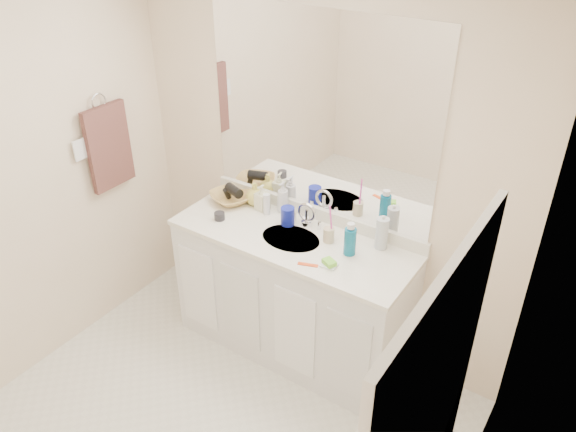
# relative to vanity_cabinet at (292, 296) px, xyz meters

# --- Properties ---
(wall_back) EXTENTS (2.60, 0.02, 2.40)m
(wall_back) POSITION_rel_vanity_cabinet_xyz_m (0.00, 0.28, 0.77)
(wall_back) COLOR #F9E3C3
(wall_back) RESTS_ON floor
(wall_right) EXTENTS (0.02, 2.60, 2.40)m
(wall_right) POSITION_rel_vanity_cabinet_xyz_m (1.30, -1.02, 0.77)
(wall_right) COLOR #F9E3C3
(wall_right) RESTS_ON floor
(vanity_cabinet) EXTENTS (1.50, 0.55, 0.85)m
(vanity_cabinet) POSITION_rel_vanity_cabinet_xyz_m (0.00, 0.00, 0.00)
(vanity_cabinet) COLOR white
(vanity_cabinet) RESTS_ON floor
(countertop) EXTENTS (1.52, 0.57, 0.03)m
(countertop) POSITION_rel_vanity_cabinet_xyz_m (0.00, 0.00, 0.44)
(countertop) COLOR white
(countertop) RESTS_ON vanity_cabinet
(backsplash) EXTENTS (1.52, 0.03, 0.08)m
(backsplash) POSITION_rel_vanity_cabinet_xyz_m (0.00, 0.26, 0.50)
(backsplash) COLOR white
(backsplash) RESTS_ON countertop
(sink_basin) EXTENTS (0.37, 0.37, 0.02)m
(sink_basin) POSITION_rel_vanity_cabinet_xyz_m (0.00, -0.02, 0.44)
(sink_basin) COLOR #B6AE9F
(sink_basin) RESTS_ON countertop
(faucet) EXTENTS (0.02, 0.02, 0.11)m
(faucet) POSITION_rel_vanity_cabinet_xyz_m (0.00, 0.16, 0.51)
(faucet) COLOR silver
(faucet) RESTS_ON countertop
(mirror) EXTENTS (1.48, 0.01, 1.20)m
(mirror) POSITION_rel_vanity_cabinet_xyz_m (0.00, 0.27, 1.14)
(mirror) COLOR white
(mirror) RESTS_ON wall_back
(blue_mug) EXTENTS (0.11, 0.11, 0.12)m
(blue_mug) POSITION_rel_vanity_cabinet_xyz_m (-0.10, 0.10, 0.51)
(blue_mug) COLOR #17219E
(blue_mug) RESTS_ON countertop
(tan_cup) EXTENTS (0.09, 0.09, 0.09)m
(tan_cup) POSITION_rel_vanity_cabinet_xyz_m (0.20, 0.08, 0.50)
(tan_cup) COLOR beige
(tan_cup) RESTS_ON countertop
(toothbrush) EXTENTS (0.02, 0.04, 0.20)m
(toothbrush) POSITION_rel_vanity_cabinet_xyz_m (0.21, 0.08, 0.60)
(toothbrush) COLOR #FF43BF
(toothbrush) RESTS_ON tan_cup
(mouthwash_bottle) EXTENTS (0.09, 0.09, 0.17)m
(mouthwash_bottle) POSITION_rel_vanity_cabinet_xyz_m (0.37, 0.03, 0.54)
(mouthwash_bottle) COLOR #0B6286
(mouthwash_bottle) RESTS_ON countertop
(clear_pump_bottle) EXTENTS (0.09, 0.09, 0.19)m
(clear_pump_bottle) POSITION_rel_vanity_cabinet_xyz_m (0.49, 0.19, 0.55)
(clear_pump_bottle) COLOR silver
(clear_pump_bottle) RESTS_ON countertop
(soap_dish) EXTENTS (0.10, 0.08, 0.01)m
(soap_dish) POSITION_rel_vanity_cabinet_xyz_m (0.33, -0.14, 0.46)
(soap_dish) COLOR white
(soap_dish) RESTS_ON countertop
(green_soap) EXTENTS (0.09, 0.08, 0.03)m
(green_soap) POSITION_rel_vanity_cabinet_xyz_m (0.33, -0.14, 0.48)
(green_soap) COLOR #7ADB35
(green_soap) RESTS_ON soap_dish
(orange_comb) EXTENTS (0.12, 0.06, 0.00)m
(orange_comb) POSITION_rel_vanity_cabinet_xyz_m (0.23, -0.19, 0.46)
(orange_comb) COLOR #ED4A18
(orange_comb) RESTS_ON countertop
(dark_jar) EXTENTS (0.08, 0.08, 0.05)m
(dark_jar) POSITION_rel_vanity_cabinet_xyz_m (-0.49, -0.09, 0.48)
(dark_jar) COLOR #27262B
(dark_jar) RESTS_ON countertop
(extra_white_bottle) EXTENTS (0.05, 0.05, 0.14)m
(extra_white_bottle) POSITION_rel_vanity_cabinet_xyz_m (-0.28, 0.13, 0.53)
(extra_white_bottle) COLOR white
(extra_white_bottle) RESTS_ON countertop
(soap_bottle_white) EXTENTS (0.08, 0.08, 0.21)m
(soap_bottle_white) POSITION_rel_vanity_cabinet_xyz_m (-0.22, 0.22, 0.56)
(soap_bottle_white) COLOR silver
(soap_bottle_white) RESTS_ON countertop
(soap_bottle_cream) EXTENTS (0.09, 0.09, 0.17)m
(soap_bottle_cream) POSITION_rel_vanity_cabinet_xyz_m (-0.34, 0.17, 0.54)
(soap_bottle_cream) COLOR beige
(soap_bottle_cream) RESTS_ON countertop
(soap_bottle_yellow) EXTENTS (0.14, 0.14, 0.16)m
(soap_bottle_yellow) POSITION_rel_vanity_cabinet_xyz_m (-0.42, 0.19, 0.53)
(soap_bottle_yellow) COLOR #D0C251
(soap_bottle_yellow) RESTS_ON countertop
(wicker_basket) EXTENTS (0.36, 0.36, 0.07)m
(wicker_basket) POSITION_rel_vanity_cabinet_xyz_m (-0.57, 0.13, 0.49)
(wicker_basket) COLOR #B68C49
(wicker_basket) RESTS_ON countertop
(hair_dryer) EXTENTS (0.14, 0.10, 0.07)m
(hair_dryer) POSITION_rel_vanity_cabinet_xyz_m (-0.55, 0.13, 0.54)
(hair_dryer) COLOR black
(hair_dryer) RESTS_ON wicker_basket
(towel_ring) EXTENTS (0.01, 0.11, 0.11)m
(towel_ring) POSITION_rel_vanity_cabinet_xyz_m (-1.27, -0.25, 1.12)
(towel_ring) COLOR silver
(towel_ring) RESTS_ON wall_left
(hand_towel) EXTENTS (0.04, 0.32, 0.55)m
(hand_towel) POSITION_rel_vanity_cabinet_xyz_m (-1.25, -0.25, 0.82)
(hand_towel) COLOR #3B2220
(hand_towel) RESTS_ON towel_ring
(switch_plate) EXTENTS (0.01, 0.08, 0.13)m
(switch_plate) POSITION_rel_vanity_cabinet_xyz_m (-1.27, -0.45, 0.88)
(switch_plate) COLOR white
(switch_plate) RESTS_ON wall_left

